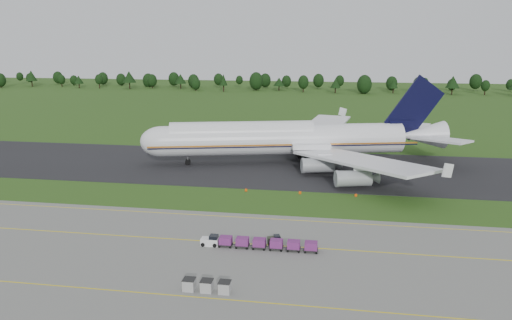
% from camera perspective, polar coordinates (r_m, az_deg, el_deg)
% --- Properties ---
extents(ground, '(600.00, 600.00, 0.00)m').
position_cam_1_polar(ground, '(103.09, -1.29, -4.66)').
color(ground, '#274A16').
rests_on(ground, ground).
extents(apron, '(300.00, 52.00, 0.06)m').
position_cam_1_polar(apron, '(72.36, -6.25, -12.99)').
color(apron, slate).
rests_on(apron, ground).
extents(taxiway, '(300.00, 40.00, 0.08)m').
position_cam_1_polar(taxiway, '(129.61, 0.92, -0.79)').
color(taxiway, black).
rests_on(taxiway, ground).
extents(apron_markings, '(300.00, 30.20, 0.01)m').
position_cam_1_polar(apron_markings, '(78.46, -4.89, -10.72)').
color(apron_markings, yellow).
rests_on(apron_markings, apron).
extents(tree_line, '(528.39, 21.28, 11.66)m').
position_cam_1_polar(tree_line, '(316.90, 8.90, 8.77)').
color(tree_line, black).
rests_on(tree_line, ground).
extents(aircraft, '(82.87, 78.35, 23.25)m').
position_cam_1_polar(aircraft, '(133.11, 3.78, 2.48)').
color(aircraft, white).
rests_on(aircraft, ground).
extents(baggage_train, '(18.72, 1.70, 1.63)m').
position_cam_1_polar(baggage_train, '(80.05, 0.13, -9.47)').
color(baggage_train, silver).
rests_on(baggage_train, apron).
extents(utility_cart, '(2.38, 1.80, 1.16)m').
position_cam_1_polar(utility_cart, '(81.81, 2.10, -9.20)').
color(utility_cart, '#2B3122').
rests_on(utility_cart, apron).
extents(uld_row, '(6.40, 1.60, 1.58)m').
position_cam_1_polar(uld_row, '(67.87, -5.64, -14.10)').
color(uld_row, '#9C9C9C').
rests_on(uld_row, apron).
extents(edge_markers, '(24.07, 0.30, 0.60)m').
position_cam_1_polar(edge_markers, '(107.64, 5.06, -3.75)').
color(edge_markers, '#E94A07').
rests_on(edge_markers, ground).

